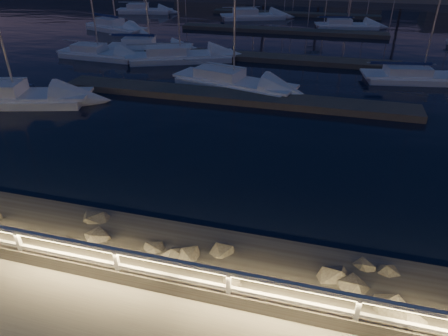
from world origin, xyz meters
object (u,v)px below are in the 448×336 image
(sailboat_b, at_px, (12,96))
(sailboat_k, at_px, (346,25))
(sailboat_e, at_px, (148,47))
(sailboat_m, at_px, (143,10))
(sailboat_f, at_px, (97,53))
(sailboat_g, at_px, (178,55))
(guard_rail, at_px, (79,250))
(sailboat_n, at_px, (252,15))
(sailboat_c, at_px, (231,81))
(sailboat_h, at_px, (418,76))
(sailboat_i, at_px, (115,27))

(sailboat_b, bearing_deg, sailboat_k, 41.30)
(sailboat_e, height_order, sailboat_k, sailboat_e)
(sailboat_m, bearing_deg, sailboat_f, -84.92)
(sailboat_g, bearing_deg, sailboat_m, 97.43)
(sailboat_b, bearing_deg, sailboat_e, 64.33)
(sailboat_f, relative_size, sailboat_m, 0.96)
(sailboat_m, bearing_deg, sailboat_b, -88.55)
(sailboat_f, bearing_deg, sailboat_e, 47.72)
(guard_rail, relative_size, sailboat_n, 3.12)
(sailboat_g, xyz_separation_m, sailboat_n, (1.66, 21.84, 0.01))
(sailboat_g, bearing_deg, sailboat_c, -66.73)
(sailboat_b, xyz_separation_m, sailboat_k, (19.13, 30.36, -0.08))
(sailboat_h, bearing_deg, sailboat_e, 162.10)
(sailboat_k, relative_size, sailboat_m, 0.96)
(sailboat_c, relative_size, sailboat_f, 1.17)
(sailboat_b, xyz_separation_m, sailboat_m, (-7.73, 34.60, -0.02))
(guard_rail, bearing_deg, sailboat_c, 91.74)
(sailboat_e, xyz_separation_m, sailboat_g, (3.68, -2.29, -0.00))
(sailboat_f, bearing_deg, sailboat_k, 47.14)
(sailboat_g, distance_m, sailboat_k, 22.67)
(sailboat_i, distance_m, sailboat_n, 17.35)
(sailboat_k, bearing_deg, sailboat_e, -147.78)
(guard_rail, distance_m, sailboat_h, 25.83)
(sailboat_k, bearing_deg, sailboat_h, -87.18)
(sailboat_f, relative_size, sailboat_i, 0.90)
(sailboat_c, relative_size, sailboat_m, 1.12)
(sailboat_h, height_order, sailboat_n, sailboat_n)
(sailboat_i, bearing_deg, sailboat_h, -0.06)
(sailboat_h, xyz_separation_m, sailboat_i, (-29.28, 10.97, 0.07))
(guard_rail, distance_m, sailboat_e, 28.03)
(sailboat_e, height_order, sailboat_i, sailboat_i)
(sailboat_g, bearing_deg, sailboat_f, 163.25)
(sailboat_b, bearing_deg, sailboat_g, 46.86)
(sailboat_e, xyz_separation_m, sailboat_h, (21.80, -3.12, -0.04))
(sailboat_h, relative_size, sailboat_k, 1.11)
(sailboat_c, height_order, sailboat_e, sailboat_c)
(sailboat_k, bearing_deg, sailboat_c, -118.53)
(guard_rail, height_order, sailboat_e, sailboat_e)
(sailboat_f, bearing_deg, sailboat_i, 114.61)
(guard_rail, distance_m, sailboat_m, 50.71)
(sailboat_e, height_order, sailboat_f, sailboat_e)
(sailboat_b, xyz_separation_m, sailboat_g, (5.97, 11.90, -0.02))
(sailboat_e, relative_size, sailboat_m, 1.00)
(sailboat_m, xyz_separation_m, sailboat_n, (15.36, -0.87, 0.01))
(guard_rail, height_order, sailboat_i, sailboat_i)
(sailboat_c, bearing_deg, sailboat_k, 88.03)
(guard_rail, relative_size, sailboat_k, 3.63)
(sailboat_c, distance_m, sailboat_g, 8.04)
(sailboat_n, bearing_deg, sailboat_h, -76.78)
(sailboat_c, distance_m, sailboat_k, 25.03)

